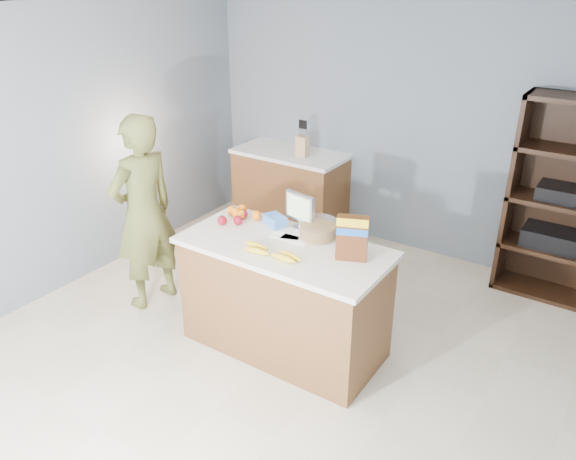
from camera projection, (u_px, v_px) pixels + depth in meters
The scene contains 15 objects.
floor at pixel (262, 366), 4.24m from camera, with size 4.50×5.00×0.02m, color beige.
walls at pixel (257, 156), 3.54m from camera, with size 4.52×5.02×2.51m.
counter_peninsula at pixel (284, 301), 4.29m from camera, with size 1.56×0.76×0.90m.
back_cabinet at pixel (290, 190), 6.31m from camera, with size 1.24×0.62×0.90m.
shelving_unit at pixel (564, 204), 4.86m from camera, with size 0.90×0.40×1.80m.
person at pixel (144, 213), 4.72m from camera, with size 0.62×0.41×1.70m, color brown.
knife_block at pixel (303, 145), 5.92m from camera, with size 0.12×0.10×0.31m.
envelopes at pixel (290, 238), 4.19m from camera, with size 0.32×0.17×0.00m.
bananas at pixel (272, 252), 3.93m from camera, with size 0.50×0.15×0.05m.
apples at pixel (234, 218), 4.42m from camera, with size 0.18×0.26×0.08m.
oranges at pixel (242, 212), 4.52m from camera, with size 0.30×0.17×0.08m.
blue_carton at pixel (275, 220), 4.37m from camera, with size 0.18×0.12×0.08m, color blue.
salad_bowl at pixel (318, 230), 4.18m from camera, with size 0.30×0.30×0.13m.
tv at pixel (300, 209), 4.28m from camera, with size 0.28×0.12×0.28m.
cereal_box at pixel (352, 235), 3.80m from camera, with size 0.23×0.15×0.32m.
Camera 1 is at (2.04, -2.72, 2.75)m, focal length 35.00 mm.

